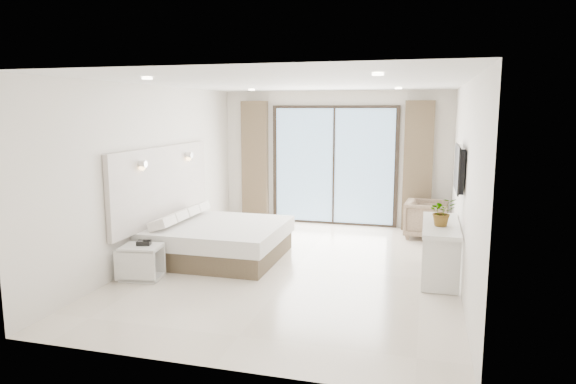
# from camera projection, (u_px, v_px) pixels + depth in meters

# --- Properties ---
(ground) EXTENTS (6.20, 6.20, 0.00)m
(ground) POSITION_uv_depth(u_px,v_px,m) (296.00, 268.00, 7.63)
(ground) COLOR beige
(ground) RESTS_ON ground
(room_shell) EXTENTS (4.62, 6.22, 2.72)m
(room_shell) POSITION_uv_depth(u_px,v_px,m) (296.00, 157.00, 8.17)
(room_shell) COLOR silver
(room_shell) RESTS_ON ground
(bed) EXTENTS (1.97, 1.88, 0.69)m
(bed) POSITION_uv_depth(u_px,v_px,m) (218.00, 240.00, 8.11)
(bed) COLOR brown
(bed) RESTS_ON ground
(nightstand) EXTENTS (0.57, 0.50, 0.47)m
(nightstand) POSITION_uv_depth(u_px,v_px,m) (142.00, 262.00, 7.10)
(nightstand) COLOR silver
(nightstand) RESTS_ON ground
(phone) EXTENTS (0.22, 0.19, 0.06)m
(phone) POSITION_uv_depth(u_px,v_px,m) (144.00, 243.00, 7.09)
(phone) COLOR black
(phone) RESTS_ON nightstand
(console_desk) EXTENTS (0.49, 1.57, 0.77)m
(console_desk) POSITION_uv_depth(u_px,v_px,m) (440.00, 238.00, 7.14)
(console_desk) COLOR silver
(console_desk) RESTS_ON ground
(plant) EXTENTS (0.47, 0.49, 0.30)m
(plant) POSITION_uv_depth(u_px,v_px,m) (442.00, 215.00, 6.93)
(plant) COLOR #33662D
(plant) RESTS_ON console_desk
(armchair) EXTENTS (0.74, 0.78, 0.76)m
(armchair) POSITION_uv_depth(u_px,v_px,m) (427.00, 217.00, 9.38)
(armchair) COLOR #937960
(armchair) RESTS_ON ground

